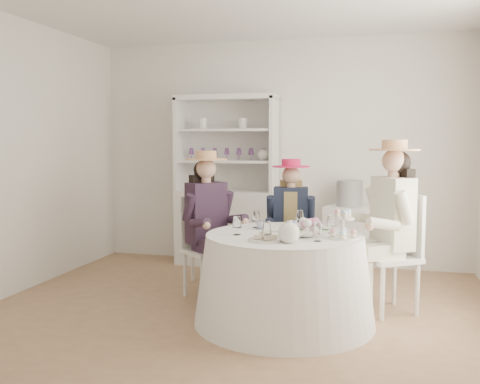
# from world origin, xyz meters

# --- Properties ---
(ground) EXTENTS (4.50, 4.50, 0.00)m
(ground) POSITION_xyz_m (0.00, 0.00, 0.00)
(ground) COLOR #8E6747
(ground) RESTS_ON ground
(wall_back) EXTENTS (4.50, 0.00, 4.50)m
(wall_back) POSITION_xyz_m (0.00, 2.00, 1.35)
(wall_back) COLOR silver
(wall_back) RESTS_ON ground
(wall_front) EXTENTS (4.50, 0.00, 4.50)m
(wall_front) POSITION_xyz_m (0.00, -2.00, 1.35)
(wall_front) COLOR silver
(wall_front) RESTS_ON ground
(wall_left) EXTENTS (0.00, 4.50, 4.50)m
(wall_left) POSITION_xyz_m (-2.25, 0.00, 1.35)
(wall_left) COLOR silver
(wall_left) RESTS_ON ground
(tea_table) EXTENTS (1.49, 1.49, 0.74)m
(tea_table) POSITION_xyz_m (0.44, -0.15, 0.37)
(tea_table) COLOR white
(tea_table) RESTS_ON ground
(hutch) EXTENTS (1.22, 0.50, 2.04)m
(hutch) POSITION_xyz_m (-0.60, 1.77, 0.72)
(hutch) COLOR silver
(hutch) RESTS_ON ground
(side_table) EXTENTS (0.57, 0.57, 0.76)m
(side_table) POSITION_xyz_m (0.85, 1.75, 0.38)
(side_table) COLOR silver
(side_table) RESTS_ON ground
(hatbox) EXTENTS (0.31, 0.31, 0.29)m
(hatbox) POSITION_xyz_m (0.85, 1.75, 0.90)
(hatbox) COLOR black
(hatbox) RESTS_ON side_table
(guest_left) EXTENTS (0.60, 0.58, 1.40)m
(guest_left) POSITION_xyz_m (-0.38, 0.35, 0.79)
(guest_left) COLOR silver
(guest_left) RESTS_ON ground
(guest_mid) EXTENTS (0.49, 0.51, 1.32)m
(guest_mid) POSITION_xyz_m (0.33, 0.81, 0.75)
(guest_mid) COLOR silver
(guest_mid) RESTS_ON ground
(guest_right) EXTENTS (0.65, 0.60, 1.51)m
(guest_right) POSITION_xyz_m (1.28, 0.34, 0.85)
(guest_right) COLOR silver
(guest_right) RESTS_ON ground
(spare_chair) EXTENTS (0.55, 0.55, 0.99)m
(spare_chair) POSITION_xyz_m (-0.54, 0.88, 0.53)
(spare_chair) COLOR silver
(spare_chair) RESTS_ON ground
(teacup_a) EXTENTS (0.09, 0.09, 0.06)m
(teacup_a) POSITION_xyz_m (0.21, 0.01, 0.77)
(teacup_a) COLOR white
(teacup_a) RESTS_ON tea_table
(teacup_b) EXTENTS (0.09, 0.09, 0.06)m
(teacup_b) POSITION_xyz_m (0.47, 0.11, 0.77)
(teacup_b) COLOR white
(teacup_b) RESTS_ON tea_table
(teacup_c) EXTENTS (0.11, 0.11, 0.08)m
(teacup_c) POSITION_xyz_m (0.70, -0.04, 0.78)
(teacup_c) COLOR white
(teacup_c) RESTS_ON tea_table
(flower_bowl) EXTENTS (0.23, 0.23, 0.06)m
(flower_bowl) POSITION_xyz_m (0.62, -0.24, 0.77)
(flower_bowl) COLOR white
(flower_bowl) RESTS_ON tea_table
(flower_arrangement) EXTENTS (0.18, 0.19, 0.07)m
(flower_arrangement) POSITION_xyz_m (0.67, -0.15, 0.83)
(flower_arrangement) COLOR pink
(flower_arrangement) RESTS_ON tea_table
(table_teapot) EXTENTS (0.23, 0.16, 0.17)m
(table_teapot) POSITION_xyz_m (0.54, -0.51, 0.81)
(table_teapot) COLOR white
(table_teapot) RESTS_ON tea_table
(sandwich_plate) EXTENTS (0.27, 0.27, 0.06)m
(sandwich_plate) POSITION_xyz_m (0.35, -0.47, 0.75)
(sandwich_plate) COLOR white
(sandwich_plate) RESTS_ON tea_table
(cupcake_stand) EXTENTS (0.24, 0.24, 0.22)m
(cupcake_stand) POSITION_xyz_m (0.92, -0.23, 0.82)
(cupcake_stand) COLOR white
(cupcake_stand) RESTS_ON tea_table
(stemware_set) EXTENTS (0.81, 0.85, 0.15)m
(stemware_set) POSITION_xyz_m (0.44, -0.15, 0.81)
(stemware_set) COLOR white
(stemware_set) RESTS_ON tea_table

